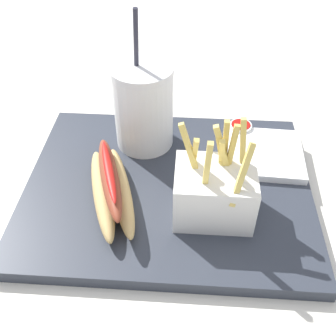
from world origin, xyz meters
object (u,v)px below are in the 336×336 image
Objects in this scene: soda_cup at (143,107)px; hot_dog_1 at (111,188)px; napkin_stack at (263,153)px; fries_basket at (214,191)px; ketchup_cup_1 at (240,128)px.

soda_cup reaches higher than hot_dog_1.
hot_dog_1 is at bearing 26.36° from napkin_stack.
fries_basket is (-0.11, 0.15, -0.03)m from soda_cup.
fries_basket is 3.81× the size of ketchup_cup_1.
ketchup_cup_1 is (-0.19, -0.17, -0.01)m from hot_dog_1.
napkin_stack is at bearing -153.64° from hot_dog_1.
soda_cup is 1.21× the size of hot_dog_1.
soda_cup is 0.19m from fries_basket.
fries_basket reaches higher than ketchup_cup_1.
soda_cup is 5.96× the size of ketchup_cup_1.
hot_dog_1 is 1.49× the size of napkin_stack.
soda_cup reaches higher than napkin_stack.
soda_cup is at bearing -7.61° from napkin_stack.
napkin_stack is at bearing 172.39° from soda_cup.
ketchup_cup_1 is (-0.16, -0.04, -0.06)m from soda_cup.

